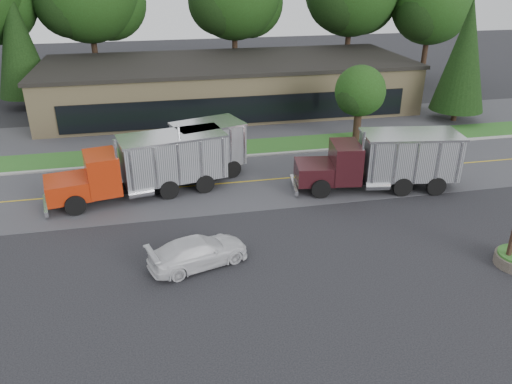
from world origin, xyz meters
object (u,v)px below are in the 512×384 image
(dump_truck_blue, at_px, (194,150))
(dump_truck_maroon, at_px, (387,159))
(dump_truck_red, at_px, (149,164))
(rally_car, at_px, (198,252))

(dump_truck_blue, height_order, dump_truck_maroon, same)
(dump_truck_red, bearing_deg, dump_truck_blue, -157.85)
(dump_truck_blue, distance_m, dump_truck_maroon, 11.54)
(dump_truck_red, xyz_separation_m, dump_truck_maroon, (13.58, -2.09, -0.00))
(dump_truck_maroon, bearing_deg, rally_car, 35.77)
(dump_truck_blue, bearing_deg, rally_car, 67.61)
(dump_truck_maroon, height_order, rally_car, dump_truck_maroon)
(rally_car, bearing_deg, dump_truck_blue, -22.40)
(dump_truck_maroon, xyz_separation_m, rally_car, (-11.67, -6.00, -1.16))
(dump_truck_red, relative_size, dump_truck_blue, 1.41)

